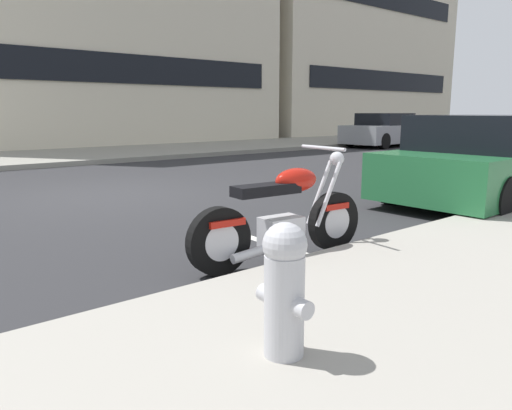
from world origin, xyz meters
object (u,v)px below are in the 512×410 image
Objects in this scene: car_opposite_curb at (385,131)px; fire_hydrant at (284,286)px; parked_car_across_street at (486,161)px; parked_motorcycle at (283,219)px.

car_opposite_curb is 5.71× the size of fire_hydrant.
parked_motorcycle is at bearing -177.88° from parked_car_across_street.
car_opposite_curb is (14.11, 9.05, 0.22)m from parked_motorcycle.
car_opposite_curb is at bearing 37.35° from parked_motorcycle.
parked_car_across_street is at bearing 8.21° from parked_motorcycle.
parked_car_across_street reaches higher than parked_motorcycle.
fire_hydrant is (-15.57, -10.64, -0.11)m from car_opposite_curb.
parked_car_across_street is at bearing 16.98° from fire_hydrant.
fire_hydrant is (-6.16, -1.88, -0.12)m from parked_car_across_street.
parked_car_across_street reaches higher than fire_hydrant.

